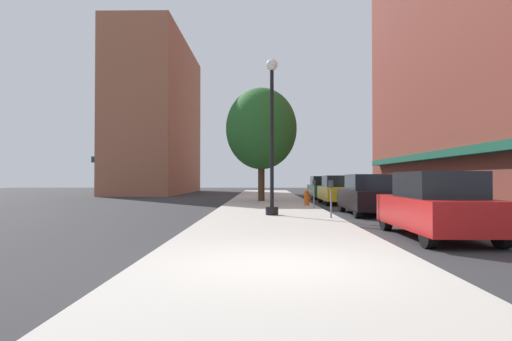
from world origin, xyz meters
The scene contains 13 objects.
ground_plane centered at (4.00, 18.00, 0.00)m, with size 90.00×90.00×0.00m, color #2D2D30.
sidewalk_slab centered at (0.00, 19.00, 0.06)m, with size 4.80×50.00×0.12m, color #B7B2A8.
building_right_brick centered at (14.99, 22.00, 12.63)m, with size 6.80×40.00×25.30m.
building_far_background centered at (-11.01, 37.00, 7.58)m, with size 6.80×18.00×15.21m.
lamppost centered at (0.02, 9.40, 3.20)m, with size 0.48×0.48×5.90m.
fire_hydrant centered at (1.93, 15.31, 0.52)m, with size 0.33×0.26×0.79m.
parking_meter_near centered at (2.05, 13.23, 0.95)m, with size 0.14×0.09×1.31m.
parking_meter_far centered at (2.05, 8.18, 0.95)m, with size 0.14×0.09×1.31m.
tree_near centered at (-0.42, 19.67, 4.54)m, with size 4.35×4.35×6.94m.
car_red centered at (4.00, 3.96, 0.81)m, with size 1.80×4.30×1.66m.
car_black centered at (4.00, 10.92, 0.81)m, with size 1.80×4.30×1.66m.
car_yellow centered at (4.00, 18.22, 0.81)m, with size 1.80×4.30×1.66m.
car_green centered at (4.00, 24.64, 0.81)m, with size 1.80×4.30×1.66m.
Camera 1 is at (-0.31, -6.95, 1.49)m, focal length 30.48 mm.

